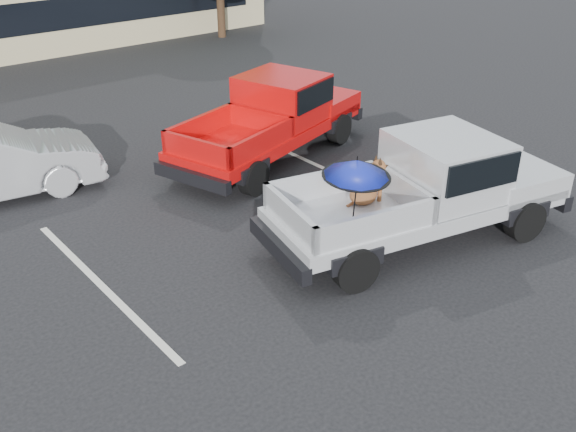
% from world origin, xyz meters
% --- Properties ---
extents(ground, '(90.00, 90.00, 0.00)m').
position_xyz_m(ground, '(0.00, 0.00, 0.00)').
color(ground, black).
rests_on(ground, ground).
extents(stripe_left, '(0.12, 5.00, 0.01)m').
position_xyz_m(stripe_left, '(-3.00, 2.00, 0.00)').
color(stripe_left, silver).
rests_on(stripe_left, ground).
extents(stripe_right, '(0.12, 5.00, 0.01)m').
position_xyz_m(stripe_right, '(3.00, 2.00, 0.00)').
color(stripe_right, silver).
rests_on(stripe_right, ground).
extents(silver_pickup, '(5.99, 3.20, 2.06)m').
position_xyz_m(silver_pickup, '(2.40, -0.30, 1.05)').
color(silver_pickup, black).
rests_on(silver_pickup, ground).
extents(red_pickup, '(5.91, 3.42, 1.84)m').
position_xyz_m(red_pickup, '(2.81, 4.61, 1.01)').
color(red_pickup, black).
rests_on(red_pickup, ground).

